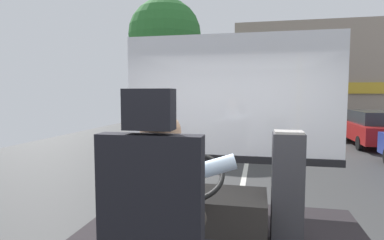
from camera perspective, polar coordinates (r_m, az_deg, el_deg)
name	(u,v)px	position (r m, az deg, el deg)	size (l,w,h in m)	color
ground	(249,153)	(11.03, 10.18, -5.92)	(18.00, 44.00, 0.06)	#383838
bus_driver	(165,203)	(1.70, -4.96, -14.66)	(0.73, 0.53, 0.75)	#332D28
steering_console	(203,213)	(2.90, 1.93, -16.47)	(1.10, 0.99, 0.82)	#282623
fare_box	(287,188)	(2.81, 16.82, -11.73)	(0.25, 0.21, 0.96)	#333338
windshield_panel	(230,113)	(3.67, 6.90, 1.29)	(2.50, 0.08, 1.48)	silver
street_tree	(165,36)	(14.30, -4.91, 14.86)	(3.16, 3.16, 6.11)	#4C3828
shop_building	(341,77)	(22.14, 25.28, 6.98)	(12.92, 5.99, 6.05)	gray
parked_car_red	(375,128)	(14.11, 30.15, -1.21)	(1.94, 4.21, 1.34)	maroon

